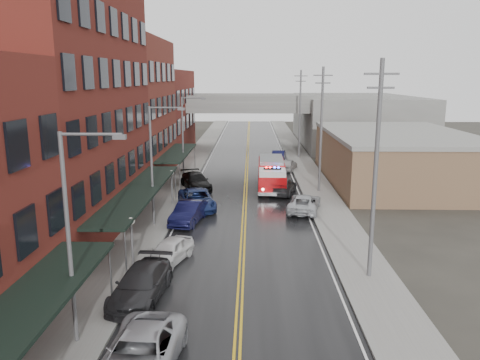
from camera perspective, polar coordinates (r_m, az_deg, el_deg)
name	(u,v)px	position (r m, az deg, el deg)	size (l,w,h in m)	color
road	(245,205)	(41.19, 0.59, -3.10)	(11.00, 160.00, 0.02)	black
sidewalk_left	(162,204)	(41.90, -9.46, -2.91)	(3.00, 160.00, 0.15)	slate
sidewalk_right	(328,205)	(41.72, 10.68, -3.02)	(3.00, 160.00, 0.15)	slate
curb_left	(181,204)	(41.63, -7.23, -2.94)	(0.30, 160.00, 0.15)	gray
curb_right	(309,205)	(41.48, 8.42, -3.03)	(0.30, 160.00, 0.15)	gray
brick_building_b	(54,107)	(35.54, -21.77, 8.27)	(9.00, 20.00, 18.00)	#5D1918
brick_building_c	(122,111)	(52.17, -14.15, 8.17)	(9.00, 15.00, 15.00)	maroon
brick_building_far	(156,113)	(69.26, -10.25, 8.06)	(9.00, 20.00, 12.00)	maroon
tan_building	(396,159)	(52.73, 18.43, 2.47)	(14.00, 22.00, 5.00)	brown
right_far_block	(355,120)	(81.87, 13.80, 7.14)	(18.00, 30.00, 8.00)	slate
awning_0	(5,329)	(17.78, -26.74, -15.91)	(2.60, 16.00, 3.09)	black
awning_1	(140,191)	(34.60, -12.08, -1.30)	(2.60, 18.00, 3.09)	black
awning_2	(178,153)	(51.45, -7.62, 3.32)	(2.60, 13.00, 3.09)	black
globe_lamp_1	(131,231)	(27.99, -13.11, -6.06)	(0.44, 0.44, 3.12)	#59595B
globe_lamp_2	(172,179)	(41.21, -8.34, 0.08)	(0.44, 0.44, 3.12)	#59595B
street_lamp_0	(74,227)	(19.92, -19.61, -5.39)	(2.64, 0.22, 9.00)	#59595B
street_lamp_1	(155,159)	(34.91, -10.36, 2.58)	(2.64, 0.22, 9.00)	#59595B
street_lamp_2	(185,133)	(50.52, -6.72, 5.69)	(2.64, 0.22, 9.00)	#59595B
utility_pole_0	(376,168)	(26.00, 16.21, 1.45)	(1.80, 0.24, 12.00)	#59595B
utility_pole_1	(321,128)	(45.42, 9.87, 6.27)	(1.80, 0.24, 12.00)	#59595B
utility_pole_2	(300,112)	(65.19, 7.32, 8.17)	(1.80, 0.24, 12.00)	#59595B
overpass	(248,111)	(71.86, 0.96, 8.40)	(40.00, 10.00, 7.50)	slate
fire_truck	(271,174)	(46.72, 3.86, 0.78)	(3.42, 8.27, 3.00)	#9E070A
parked_car_left_2	(140,356)	(19.10, -12.10, -20.21)	(2.71, 5.89, 1.64)	#A4A5AC
parked_car_left_3	(141,284)	(24.73, -11.96, -12.30)	(2.24, 5.52, 1.60)	#262628
parked_car_left_4	(169,251)	(28.97, -8.61, -8.56)	(1.71, 4.26, 1.45)	silver
parked_car_left_5	(189,213)	(36.35, -6.27, -3.96)	(1.75, 5.01, 1.65)	black
parked_car_left_6	(197,200)	(40.08, -5.31, -2.39)	(2.73, 5.92, 1.64)	navy
parked_car_left_7	(196,181)	(47.04, -5.41, -0.17)	(2.30, 5.66, 1.64)	black
parked_car_right_0	(304,203)	(39.51, 7.83, -2.81)	(2.43, 5.26, 1.46)	#B3B7BC
parked_car_right_1	(283,186)	(45.17, 5.23, -0.79)	(2.10, 5.15, 1.50)	#272729
parked_car_right_2	(288,165)	(56.70, 5.88, 1.87)	(1.69, 4.19, 1.43)	#B5B5B5
parked_car_right_3	(279,156)	(62.84, 4.76, 2.98)	(1.61, 4.63, 1.53)	black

